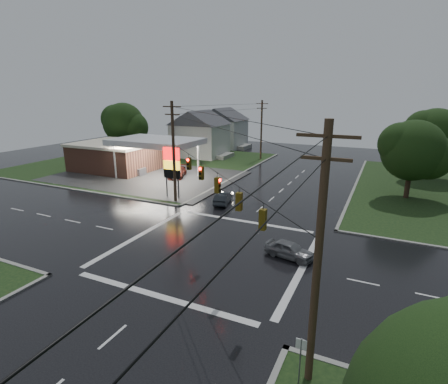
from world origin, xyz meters
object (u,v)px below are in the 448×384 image
at_px(utility_pole_se, 318,258).
at_px(car_north, 223,198).
at_px(house_far, 223,127).
at_px(car_crossing, 289,250).
at_px(car_pump, 177,172).
at_px(house_near, 200,133).
at_px(gas_station, 123,154).
at_px(utility_pole_nw, 174,151).
at_px(tree_ne_far, 435,135).
at_px(utility_pole_n, 261,129).
at_px(tree_ne_near, 414,151).
at_px(pylon_sign, 172,164).
at_px(tree_nw_behind, 124,123).

xyz_separation_m(utility_pole_se, car_north, (-13.86, 20.66, -5.07)).
height_order(house_far, car_crossing, house_far).
xyz_separation_m(utility_pole_se, car_pump, (-25.13, 28.98, -4.99)).
bearing_deg(house_near, gas_station, -106.17).
height_order(utility_pole_nw, utility_pole_se, same).
distance_m(tree_ne_far, car_crossing, 34.98).
height_order(utility_pole_nw, house_near, utility_pole_nw).
distance_m(gas_station, utility_pole_nw, 19.38).
height_order(utility_pole_se, utility_pole_n, utility_pole_se).
bearing_deg(utility_pole_nw, tree_ne_far, 42.59).
bearing_deg(tree_ne_near, pylon_sign, -154.99).
bearing_deg(gas_station, tree_nw_behind, 128.42).
bearing_deg(car_crossing, tree_ne_far, -6.99).
bearing_deg(tree_ne_near, gas_station, -176.70).
bearing_deg(car_north, utility_pole_nw, 5.34).
bearing_deg(tree_nw_behind, house_near, 24.98).
distance_m(house_far, tree_ne_near, 44.50).
height_order(utility_pole_nw, tree_nw_behind, utility_pole_nw).
xyz_separation_m(house_near, tree_ne_near, (35.09, -14.01, 1.16)).
xyz_separation_m(tree_nw_behind, tree_ne_near, (47.98, -8.00, -0.62)).
relative_size(pylon_sign, house_near, 0.54).
height_order(pylon_sign, utility_pole_nw, utility_pole_nw).
xyz_separation_m(pylon_sign, tree_ne_near, (24.64, 11.49, 1.55)).
height_order(gas_station, car_crossing, gas_station).
relative_size(tree_nw_behind, tree_ne_near, 1.11).
bearing_deg(tree_ne_near, tree_ne_far, 75.93).
relative_size(pylon_sign, utility_pole_n, 0.57).
xyz_separation_m(house_far, car_pump, (6.32, -28.52, -3.68)).
bearing_deg(car_north, utility_pole_n, -91.68).
distance_m(utility_pole_n, car_pump, 20.07).
distance_m(tree_ne_near, car_pump, 30.26).
bearing_deg(house_far, pylon_sign, -73.02).
distance_m(utility_pole_n, car_crossing, 39.92).
xyz_separation_m(utility_pole_n, car_north, (5.14, -26.84, -4.81)).
distance_m(house_far, tree_ne_far, 41.57).
height_order(tree_ne_near, car_pump, tree_ne_near).
distance_m(utility_pole_nw, house_near, 28.90).
xyz_separation_m(house_near, car_crossing, (26.66, -34.59, -3.78)).
relative_size(house_far, car_north, 2.78).
relative_size(tree_nw_behind, car_north, 2.52).
bearing_deg(utility_pole_se, utility_pole_nw, 135.00).
bearing_deg(tree_ne_near, car_crossing, -112.26).
relative_size(utility_pole_se, car_pump, 2.19).
bearing_deg(gas_station, utility_pole_se, -39.70).
bearing_deg(house_near, utility_pole_n, 9.91).
distance_m(utility_pole_se, tree_nw_behind, 58.64).
relative_size(utility_pole_nw, utility_pole_se, 1.00).
height_order(pylon_sign, utility_pole_se, utility_pole_se).
bearing_deg(car_north, tree_ne_near, -162.16).
bearing_deg(car_north, gas_station, -34.36).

